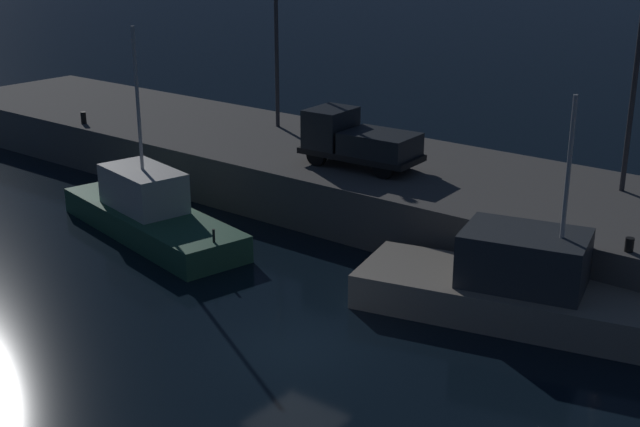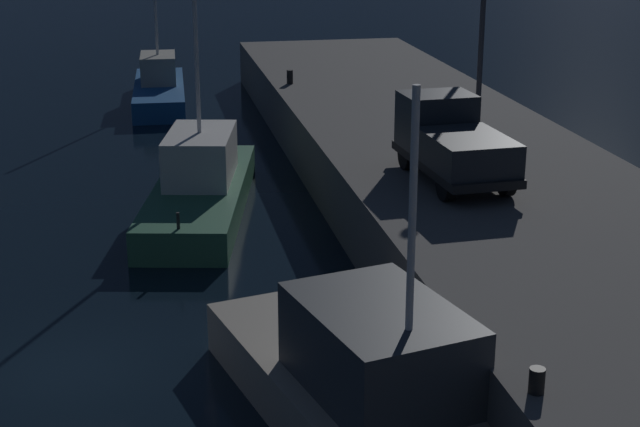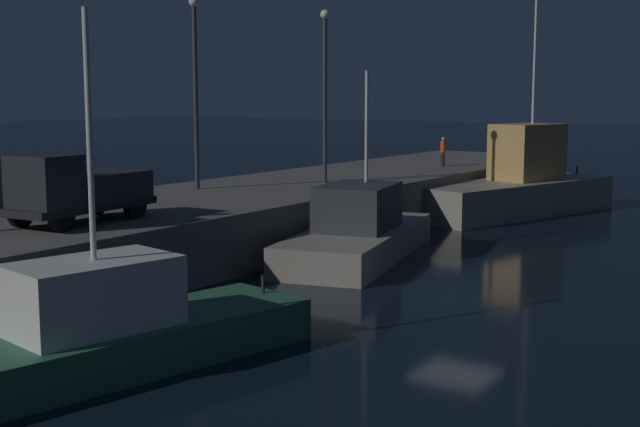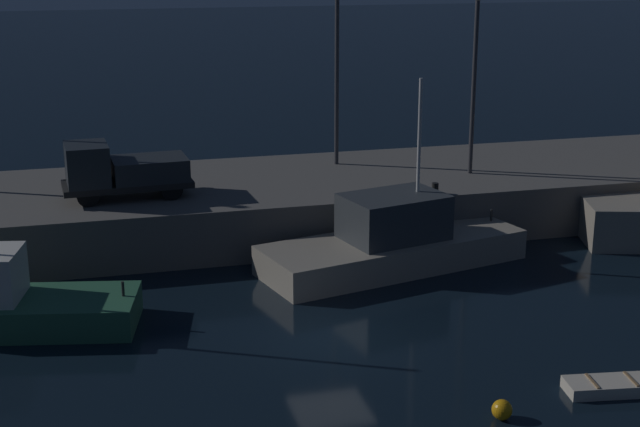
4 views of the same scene
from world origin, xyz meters
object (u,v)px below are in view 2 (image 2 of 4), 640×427
(fishing_boat_white, at_px, (378,396))
(bollard_central, at_px, (537,381))
(fishing_boat_orange, at_px, (159,88))
(utility_truck, at_px, (452,142))
(fishing_trawler_red, at_px, (200,185))
(bollard_west, at_px, (290,77))

(fishing_boat_white, relative_size, bollard_central, 24.18)
(fishing_boat_orange, distance_m, utility_truck, 24.77)
(fishing_trawler_red, bearing_deg, utility_truck, 53.68)
(fishing_trawler_red, bearing_deg, bollard_central, 14.05)
(fishing_boat_white, xyz_separation_m, fishing_boat_orange, (-33.45, -3.11, -0.19))
(fishing_boat_white, relative_size, fishing_boat_orange, 1.17)
(utility_truck, height_order, bollard_west, utility_truck)
(utility_truck, xyz_separation_m, bollard_central, (12.66, -2.62, -0.92))
(fishing_boat_white, bearing_deg, bollard_central, 39.67)
(fishing_boat_orange, height_order, bollard_central, fishing_boat_orange)
(utility_truck, bearing_deg, fishing_boat_orange, -161.40)
(utility_truck, bearing_deg, fishing_boat_white, -25.17)
(utility_truck, relative_size, bollard_central, 11.54)
(fishing_trawler_red, xyz_separation_m, utility_truck, (5.22, 7.10, 2.46))
(fishing_boat_orange, distance_m, bollard_central, 36.42)
(utility_truck, height_order, bollard_central, utility_truck)
(bollard_west, bearing_deg, utility_truck, 8.26)
(fishing_boat_white, bearing_deg, utility_truck, 154.83)
(fishing_trawler_red, height_order, bollard_west, fishing_trawler_red)
(fishing_boat_white, bearing_deg, bollard_west, 174.58)
(fishing_trawler_red, height_order, fishing_boat_orange, fishing_trawler_red)
(fishing_boat_white, height_order, bollard_central, fishing_boat_white)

